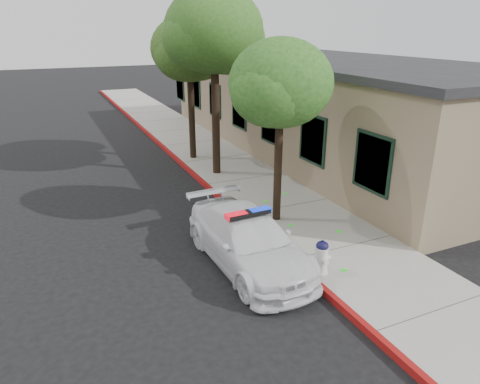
% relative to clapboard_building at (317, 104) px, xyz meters
% --- Properties ---
extents(ground, '(120.00, 120.00, 0.00)m').
position_rel_clapboard_building_xyz_m(ground, '(-6.69, -9.00, -2.13)').
color(ground, black).
rests_on(ground, ground).
extents(sidewalk, '(3.20, 60.00, 0.15)m').
position_rel_clapboard_building_xyz_m(sidewalk, '(-5.09, -6.00, -2.05)').
color(sidewalk, gray).
rests_on(sidewalk, ground).
extents(red_curb, '(0.14, 60.00, 0.16)m').
position_rel_clapboard_building_xyz_m(red_curb, '(-6.63, -6.00, -2.05)').
color(red_curb, maroon).
rests_on(red_curb, ground).
extents(clapboard_building, '(7.30, 20.89, 4.24)m').
position_rel_clapboard_building_xyz_m(clapboard_building, '(0.00, 0.00, 0.00)').
color(clapboard_building, '#867758').
rests_on(clapboard_building, ground).
extents(police_car, '(1.98, 4.55, 1.42)m').
position_rel_clapboard_building_xyz_m(police_car, '(-7.59, -8.51, -1.47)').
color(police_car, silver).
rests_on(police_car, ground).
extents(fire_hydrant, '(0.47, 0.41, 0.82)m').
position_rel_clapboard_building_xyz_m(fire_hydrant, '(-6.34, -9.81, -1.56)').
color(fire_hydrant, silver).
rests_on(fire_hydrant, sidewalk).
extents(street_tree_near, '(3.00, 2.81, 5.14)m').
position_rel_clapboard_building_xyz_m(street_tree_near, '(-5.79, -6.71, 1.86)').
color(street_tree_near, black).
rests_on(street_tree_near, sidewalk).
extents(street_tree_mid, '(3.84, 3.52, 6.73)m').
position_rel_clapboard_building_xyz_m(street_tree_mid, '(-5.76, -1.84, 3.10)').
color(street_tree_mid, black).
rests_on(street_tree_mid, sidewalk).
extents(street_tree_far, '(3.21, 3.11, 5.83)m').
position_rel_clapboard_building_xyz_m(street_tree_far, '(-5.90, 0.50, 2.41)').
color(street_tree_far, black).
rests_on(street_tree_far, sidewalk).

